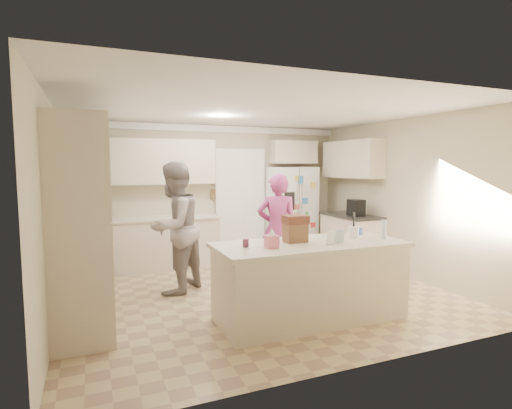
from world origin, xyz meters
name	(u,v)px	position (x,y,z in m)	size (l,w,h in m)	color
floor	(259,294)	(0.00, 0.00, -0.01)	(5.20, 4.60, 0.02)	tan
ceiling	(259,109)	(0.00, 0.00, 2.61)	(5.20, 4.60, 0.02)	white
wall_back	(213,193)	(0.00, 2.31, 1.30)	(5.20, 0.02, 2.60)	#BDB293
wall_front	(361,227)	(0.00, -2.31, 1.30)	(5.20, 0.02, 2.60)	#BDB293
wall_left	(52,212)	(-2.61, 0.00, 1.30)	(0.02, 4.60, 2.60)	#BDB293
wall_right	(404,198)	(2.61, 0.00, 1.30)	(0.02, 4.60, 2.60)	#BDB293
crown_back	(213,129)	(0.00, 2.26, 2.53)	(5.20, 0.08, 0.12)	white
pantry_bank	(82,219)	(-2.30, 0.20, 1.18)	(0.60, 2.60, 2.35)	beige
back_base_cab	(156,244)	(-1.15, 2.00, 0.44)	(2.20, 0.60, 0.88)	beige
back_countertop	(155,218)	(-1.15, 1.99, 0.90)	(2.24, 0.63, 0.04)	beige
back_upper_cab	(153,162)	(-1.15, 2.12, 1.90)	(2.20, 0.35, 0.80)	beige
doorway_opening	(240,205)	(0.55, 2.28, 1.05)	(0.90, 0.06, 2.10)	black
doorway_casing	(241,205)	(0.55, 2.24, 1.05)	(1.02, 0.03, 2.22)	white
wall_frame_upper	(214,180)	(0.02, 2.27, 1.55)	(0.15, 0.02, 0.20)	brown
wall_frame_lower	(214,194)	(0.02, 2.27, 1.28)	(0.15, 0.02, 0.20)	brown
refrigerator	(291,211)	(1.56, 2.03, 0.90)	(0.90, 0.70, 1.80)	white
fridge_seam	(299,213)	(1.56, 1.68, 0.90)	(0.01, 0.02, 1.78)	gray
fridge_dispenser	(289,201)	(1.34, 1.67, 1.15)	(0.22, 0.03, 0.35)	black
fridge_handle_l	(297,206)	(1.51, 1.66, 1.05)	(0.02, 0.02, 0.85)	silver
fridge_handle_r	(302,206)	(1.61, 1.66, 1.05)	(0.02, 0.02, 0.85)	silver
over_fridge_cab	(293,152)	(1.65, 2.12, 2.10)	(0.95, 0.35, 0.45)	beige
right_base_cab	(351,240)	(2.30, 1.00, 0.44)	(0.60, 1.20, 0.88)	beige
right_countertop	(351,216)	(2.29, 1.00, 0.90)	(0.63, 1.24, 0.04)	#2D2B28
right_upper_cab	(352,159)	(2.43, 1.20, 1.95)	(0.35, 1.50, 0.70)	beige
coffee_maker	(356,208)	(2.25, 0.80, 1.07)	(0.22, 0.28, 0.30)	black
island_base	(310,282)	(0.20, -1.10, 0.44)	(2.20, 0.90, 0.88)	beige
island_top	(310,245)	(0.20, -1.10, 0.90)	(2.28, 0.96, 0.05)	beige
utensil_crock	(354,232)	(0.85, -1.05, 1.00)	(0.13, 0.13, 0.15)	white
tissue_box	(272,242)	(-0.35, -1.20, 1.00)	(0.13, 0.13, 0.14)	pink
tissue_plume	(272,232)	(-0.35, -1.20, 1.10)	(0.08, 0.08, 0.08)	white
dollhouse_body	(295,233)	(0.05, -1.00, 1.04)	(0.26, 0.18, 0.22)	brown
dollhouse_roof	(295,220)	(0.05, -1.00, 1.20)	(0.28, 0.20, 0.10)	#592D1E
jam_jar	(246,243)	(-0.60, -1.05, 0.97)	(0.07, 0.07, 0.09)	#59263F
greeting_card_a	(331,238)	(0.35, -1.30, 1.01)	(0.12, 0.01, 0.16)	white
greeting_card_b	(339,236)	(0.50, -1.25, 1.01)	(0.12, 0.01, 0.16)	silver
water_bottle	(384,229)	(1.15, -1.25, 1.04)	(0.07, 0.07, 0.24)	silver
shaker_salt	(356,232)	(1.02, -0.88, 0.97)	(0.05, 0.05, 0.09)	#455FB2
shaker_pepper	(361,231)	(1.09, -0.88, 0.97)	(0.05, 0.05, 0.09)	#455FB2
teen_boy	(174,227)	(-1.10, 0.53, 0.95)	(0.92, 0.72, 1.89)	#989390
teen_girl	(277,229)	(0.44, 0.31, 0.86)	(0.62, 0.41, 1.71)	#C4398B
fridge_magnets	(299,213)	(1.56, 1.67, 0.90)	(0.76, 0.02, 1.44)	tan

